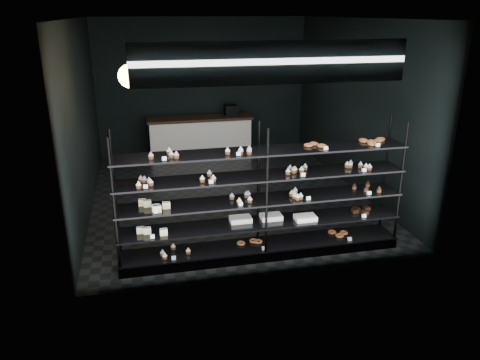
% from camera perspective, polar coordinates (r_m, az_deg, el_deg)
% --- Properties ---
extents(room, '(5.01, 6.01, 3.20)m').
position_cam_1_polar(room, '(8.55, -1.66, 8.35)').
color(room, black).
rests_on(room, ground).
extents(display_shelf, '(4.00, 0.50, 1.91)m').
position_cam_1_polar(display_shelf, '(6.56, 2.49, -4.22)').
color(display_shelf, black).
rests_on(display_shelf, room).
extents(signage, '(3.30, 0.05, 0.50)m').
position_cam_1_polar(signage, '(5.56, 4.16, 14.08)').
color(signage, '#100C3D').
rests_on(signage, room).
extents(pendant_lamp, '(0.33, 0.33, 0.89)m').
position_cam_1_polar(pendant_lamp, '(6.89, -13.28, 12.22)').
color(pendant_lamp, black).
rests_on(pendant_lamp, room).
extents(service_counter, '(2.45, 0.65, 1.23)m').
position_cam_1_polar(service_counter, '(11.18, -4.83, 5.28)').
color(service_counter, silver).
rests_on(service_counter, room).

